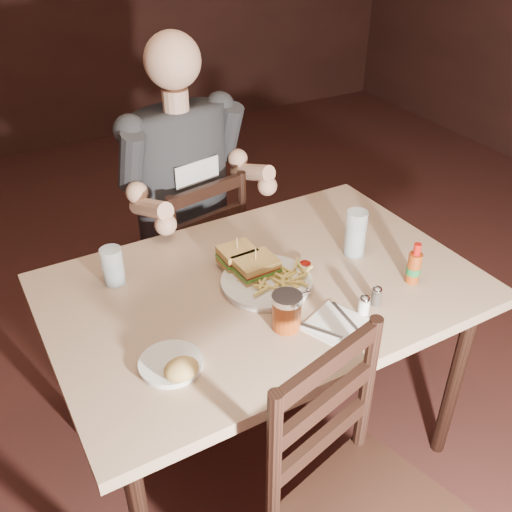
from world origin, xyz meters
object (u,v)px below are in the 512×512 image
chair_far (187,261)px  glass_right (355,233)px  glass_left (113,266)px  diner (186,161)px  hot_sauce (415,263)px  dinner_plate (266,283)px  side_plate (171,365)px  syrup_dispenser (286,311)px  main_table (263,302)px

chair_far → glass_right: 0.87m
glass_left → glass_right: 0.80m
diner → glass_left: bearing=-147.2°
chair_far → hot_sauce: hot_sauce is taller
dinner_plate → glass_left: 0.49m
diner → side_plate: 0.96m
syrup_dispenser → side_plate: 0.35m
glass_left → syrup_dispenser: size_ratio=1.12×
glass_left → hot_sauce: (0.84, -0.44, 0.01)m
chair_far → dinner_plate: chair_far is taller
dinner_plate → glass_left: bearing=150.1°
diner → hot_sauce: 0.96m
chair_far → syrup_dispenser: (-0.04, -0.91, 0.38)m
dinner_plate → glass_right: glass_right is taller
chair_far → side_plate: bearing=54.7°
diner → hot_sauce: diner is taller
main_table → side_plate: size_ratio=8.18×
main_table → chair_far: size_ratio=1.53×
chair_far → syrup_dispenser: bearing=75.4°
hot_sauce → syrup_dispenser: bearing=-179.8°
diner → dinner_plate: (-0.01, -0.66, -0.16)m
dinner_plate → hot_sauce: hot_sauce is taller
glass_left → hot_sauce: size_ratio=0.89×
hot_sauce → dinner_plate: bearing=154.4°
main_table → chair_far: chair_far is taller
main_table → chair_far: 0.75m
chair_far → hot_sauce: (0.42, -0.91, 0.40)m
diner → glass_right: (0.35, -0.64, -0.08)m
main_table → glass_right: bearing=2.1°
dinner_plate → glass_right: bearing=3.2°
main_table → glass_left: 0.49m
hot_sauce → side_plate: size_ratio=0.85×
chair_far → glass_right: (0.36, -0.69, 0.41)m
diner → glass_left: size_ratio=7.59×
chair_far → glass_right: size_ratio=5.45×
syrup_dispenser → glass_left: bearing=128.3°
glass_left → diner: bearing=44.6°
diner → main_table: bearing=-103.0°
side_plate → glass_left: bearing=92.7°
glass_right → hot_sauce: glass_right is taller
diner → dinner_plate: diner is taller
side_plate → hot_sauce: bearing=-0.2°
diner → hot_sauce: size_ratio=6.77×
glass_left → hot_sauce: bearing=-27.8°
hot_sauce → glass_right: bearing=107.0°
glass_right → syrup_dispenser: glass_right is taller
diner → side_plate: bearing=-127.0°
main_table → side_plate: 0.45m
glass_right → syrup_dispenser: (-0.40, -0.22, -0.03)m
diner → glass_right: diner is taller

